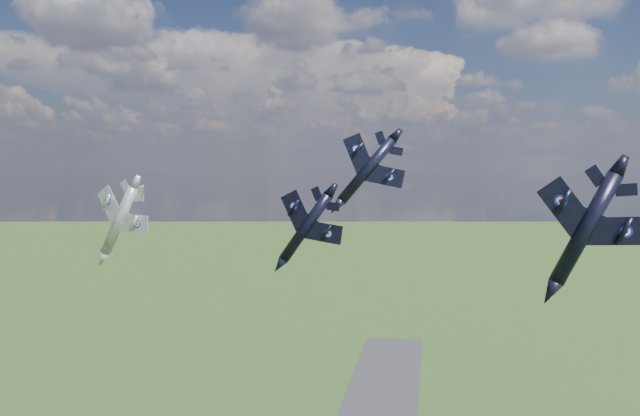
% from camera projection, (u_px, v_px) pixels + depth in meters
% --- Properties ---
extents(jet_lead_navy, '(11.27, 14.59, 7.84)m').
position_uv_depth(jet_lead_navy, '(306.00, 227.00, 73.97)').
color(jet_lead_navy, black).
extents(jet_right_navy, '(11.77, 15.06, 6.97)m').
position_uv_depth(jet_right_navy, '(586.00, 229.00, 52.08)').
color(jet_right_navy, black).
extents(jet_high_navy, '(12.49, 17.31, 10.20)m').
position_uv_depth(jet_high_navy, '(367.00, 170.00, 93.98)').
color(jet_high_navy, black).
extents(jet_left_silver, '(14.31, 17.17, 8.03)m').
position_uv_depth(jet_left_silver, '(119.00, 220.00, 85.67)').
color(jet_left_silver, '#94969E').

